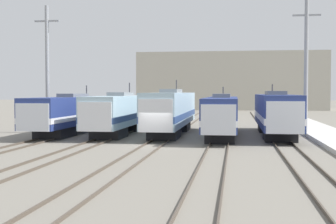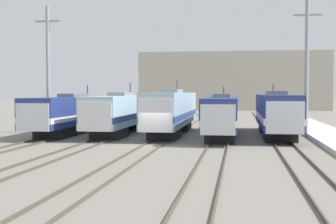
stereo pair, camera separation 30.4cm
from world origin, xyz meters
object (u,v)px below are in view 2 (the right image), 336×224
locomotive_center_right (222,115)px  locomotive_far_right (276,113)px  locomotive_center (171,111)px  catenary_tower_left (48,68)px  locomotive_far_left (72,113)px  catenary_tower_right (307,66)px  locomotive_center_left (120,113)px

locomotive_center_right → locomotive_far_right: (4.96, 1.55, 0.12)m
locomotive_center_right → locomotive_center: bearing=160.4°
locomotive_center → catenary_tower_left: 13.16m
locomotive_far_left → catenary_tower_right: bearing=0.0°
catenary_tower_left → catenary_tower_right: bearing=0.0°
locomotive_far_right → catenary_tower_left: bearing=179.6°
locomotive_center → locomotive_center_right: locomotive_center is taller
catenary_tower_left → locomotive_center: bearing=0.2°
locomotive_center → catenary_tower_right: 13.33m
locomotive_center_left → locomotive_center: (4.96, 0.41, 0.15)m
locomotive_center_left → catenary_tower_right: 18.14m
locomotive_center_left → locomotive_center: size_ratio=0.95×
locomotive_center_left → locomotive_center_right: locomotive_center_left is taller
locomotive_far_left → locomotive_center_right: bearing=-6.5°
locomotive_far_left → catenary_tower_left: bearing=179.7°
locomotive_far_right → catenary_tower_left: 22.80m
locomotive_center_left → locomotive_far_left: bearing=176.0°
locomotive_center_right → catenary_tower_left: catenary_tower_left is taller
locomotive_far_right → catenary_tower_left: catenary_tower_left is taller
locomotive_center_left → locomotive_far_right: (14.89, 0.19, 0.06)m
locomotive_far_left → locomotive_far_right: locomotive_far_right is taller
locomotive_far_left → catenary_tower_left: catenary_tower_left is taller
locomotive_center_left → catenary_tower_right: bearing=1.2°
locomotive_far_left → locomotive_center: size_ratio=1.05×
locomotive_center_right → locomotive_far_right: size_ratio=1.01×
catenary_tower_left → locomotive_center_right: bearing=-5.6°
locomotive_center_left → catenary_tower_right: catenary_tower_right is taller
locomotive_far_left → catenary_tower_right: catenary_tower_right is taller
locomotive_center_right → locomotive_far_right: locomotive_far_right is taller
locomotive_far_right → catenary_tower_right: size_ratio=1.42×
catenary_tower_right → locomotive_center: bearing=179.8°
locomotive_far_left → locomotive_center_left: bearing=-4.0°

